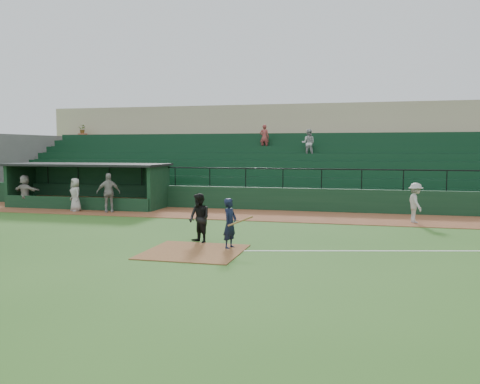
# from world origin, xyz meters

# --- Properties ---
(ground) EXTENTS (90.00, 90.00, 0.00)m
(ground) POSITION_xyz_m (0.00, 0.00, 0.00)
(ground) COLOR #2A551B
(ground) RESTS_ON ground
(warning_track) EXTENTS (40.00, 4.00, 0.03)m
(warning_track) POSITION_xyz_m (0.00, 8.00, 0.01)
(warning_track) COLOR brown
(warning_track) RESTS_ON ground
(home_plate_dirt) EXTENTS (3.00, 3.00, 0.03)m
(home_plate_dirt) POSITION_xyz_m (0.00, -1.00, 0.01)
(home_plate_dirt) COLOR brown
(home_plate_dirt) RESTS_ON ground
(foul_line) EXTENTS (17.49, 4.44, 0.01)m
(foul_line) POSITION_xyz_m (8.00, 1.20, 0.01)
(foul_line) COLOR white
(foul_line) RESTS_ON ground
(stadium_structure) EXTENTS (38.00, 13.08, 6.40)m
(stadium_structure) POSITION_xyz_m (-0.00, 16.46, 2.30)
(stadium_structure) COLOR black
(stadium_structure) RESTS_ON ground
(dugout) EXTENTS (8.90, 3.20, 2.42)m
(dugout) POSITION_xyz_m (-9.75, 9.56, 1.33)
(dugout) COLOR black
(dugout) RESTS_ON ground
(batter_at_plate) EXTENTS (1.06, 0.71, 1.66)m
(batter_at_plate) POSITION_xyz_m (0.97, -0.17, 0.83)
(batter_at_plate) COLOR black
(batter_at_plate) RESTS_ON ground
(umpire) EXTENTS (1.06, 1.02, 1.72)m
(umpire) POSITION_xyz_m (-0.32, 0.54, 0.86)
(umpire) COLOR black
(umpire) RESTS_ON ground
(runner) EXTENTS (0.89, 1.25, 1.74)m
(runner) POSITION_xyz_m (7.33, 7.19, 0.90)
(runner) COLOR #A9A39E
(runner) RESTS_ON warning_track
(dugout_player_a) EXTENTS (1.25, 0.98, 1.98)m
(dugout_player_a) POSITION_xyz_m (-7.47, 7.25, 1.02)
(dugout_player_a) COLOR #9A9490
(dugout_player_a) RESTS_ON warning_track
(dugout_player_b) EXTENTS (0.99, 0.93, 1.70)m
(dugout_player_b) POSITION_xyz_m (-9.29, 7.16, 0.88)
(dugout_player_b) COLOR #AAA49F
(dugout_player_b) RESTS_ON warning_track
(dugout_player_c) EXTENTS (1.71, 0.75, 1.78)m
(dugout_player_c) POSITION_xyz_m (-12.84, 7.89, 0.92)
(dugout_player_c) COLOR #A29C97
(dugout_player_c) RESTS_ON warning_track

